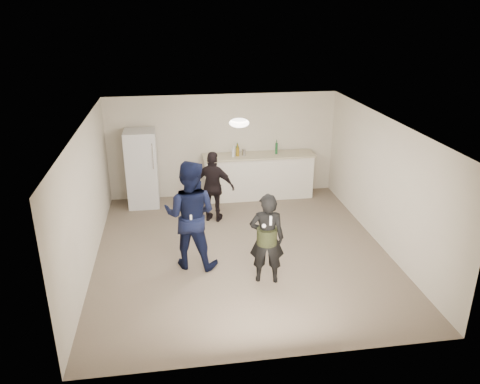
{
  "coord_description": "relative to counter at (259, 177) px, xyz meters",
  "views": [
    {
      "loc": [
        -1.21,
        -7.87,
        4.41
      ],
      "look_at": [
        0.0,
        0.2,
        1.15
      ],
      "focal_mm": 35.0,
      "sensor_mm": 36.0,
      "label": 1
    }
  ],
  "objects": [
    {
      "name": "nunchuk_man",
      "position": [
        -1.68,
        -3.27,
        0.45
      ],
      "size": [
        0.07,
        0.07,
        0.07
      ],
      "primitive_type": "sphere",
      "color": "white",
      "rests_on": "man"
    },
    {
      "name": "fridge_handle",
      "position": [
        -2.48,
        -0.44,
        0.78
      ],
      "size": [
        0.02,
        0.02,
        0.6
      ],
      "primitive_type": "cylinder",
      "color": "silver",
      "rests_on": "fridge"
    },
    {
      "name": "bottle_cluster",
      "position": [
        -0.32,
        -0.02,
        0.68
      ],
      "size": [
        1.12,
        0.14,
        0.27
      ],
      "color": "#8A6714",
      "rests_on": "counter_top"
    },
    {
      "name": "fridge",
      "position": [
        -2.76,
        -0.07,
        0.38
      ],
      "size": [
        0.7,
        0.7,
        1.8
      ],
      "primitive_type": "cube",
      "color": "silver",
      "rests_on": "floor"
    },
    {
      "name": "wall_back",
      "position": [
        -0.83,
        0.33,
        0.72
      ],
      "size": [
        6.0,
        0.0,
        6.0
      ],
      "primitive_type": "plane",
      "rotation": [
        1.57,
        0.0,
        0.0
      ],
      "color": "beige",
      "rests_on": "floor"
    },
    {
      "name": "remote_woman",
      "position": [
        -0.57,
        -4.0,
        0.72
      ],
      "size": [
        0.04,
        0.04,
        0.15
      ],
      "primitive_type": "cube",
      "color": "silver",
      "rests_on": "woman"
    },
    {
      "name": "wall_right",
      "position": [
        1.92,
        -2.67,
        0.72
      ],
      "size": [
        0.0,
        6.0,
        6.0
      ],
      "primitive_type": "plane",
      "rotation": [
        1.57,
        0.0,
        -1.57
      ],
      "color": "beige",
      "rests_on": "floor"
    },
    {
      "name": "wall_front",
      "position": [
        -0.83,
        -5.67,
        0.72
      ],
      "size": [
        6.0,
        0.0,
        6.0
      ],
      "primitive_type": "plane",
      "rotation": [
        -1.57,
        0.0,
        0.0
      ],
      "color": "beige",
      "rests_on": "floor"
    },
    {
      "name": "remote_man",
      "position": [
        -1.8,
        -3.3,
        0.53
      ],
      "size": [
        0.04,
        0.04,
        0.15
      ],
      "primitive_type": "cube",
      "color": "silver",
      "rests_on": "man"
    },
    {
      "name": "nunchuk_woman",
      "position": [
        -0.67,
        -3.97,
        0.62
      ],
      "size": [
        0.07,
        0.07,
        0.07
      ],
      "primitive_type": "sphere",
      "color": "white",
      "rests_on": "woman"
    },
    {
      "name": "shaker",
      "position": [
        -0.37,
        -0.04,
        0.65
      ],
      "size": [
        0.08,
        0.08,
        0.17
      ],
      "primitive_type": "cylinder",
      "color": "#B1B0B4",
      "rests_on": "counter_top"
    },
    {
      "name": "wall_left",
      "position": [
        -3.58,
        -2.67,
        0.72
      ],
      "size": [
        0.0,
        6.0,
        6.0
      ],
      "primitive_type": "plane",
      "rotation": [
        1.57,
        0.0,
        1.57
      ],
      "color": "beige",
      "rests_on": "floor"
    },
    {
      "name": "camo_shorts",
      "position": [
        -0.57,
        -3.75,
        0.32
      ],
      "size": [
        0.34,
        0.34,
        0.28
      ],
      "primitive_type": "cylinder",
      "color": "#2F391A",
      "rests_on": "woman"
    },
    {
      "name": "ceiling",
      "position": [
        -0.83,
        -2.67,
        1.98
      ],
      "size": [
        6.0,
        6.0,
        0.0
      ],
      "primitive_type": "plane",
      "rotation": [
        3.14,
        0.0,
        0.0
      ],
      "color": "silver",
      "rests_on": "wall_back"
    },
    {
      "name": "man",
      "position": [
        -1.8,
        -3.02,
        0.47
      ],
      "size": [
        1.15,
        1.02,
        1.99
      ],
      "primitive_type": "imported",
      "rotation": [
        0.0,
        0.0,
        2.82
      ],
      "color": "#0F1740",
      "rests_on": "floor"
    },
    {
      "name": "floor",
      "position": [
        -0.83,
        -2.67,
        -0.53
      ],
      "size": [
        6.0,
        6.0,
        0.0
      ],
      "primitive_type": "plane",
      "color": "#6B5B4C",
      "rests_on": "ground"
    },
    {
      "name": "ceiling_dome",
      "position": [
        -0.83,
        -2.37,
        1.93
      ],
      "size": [
        0.36,
        0.36,
        0.16
      ],
      "primitive_type": "ellipsoid",
      "color": "white",
      "rests_on": "ceiling"
    },
    {
      "name": "counter",
      "position": [
        0.0,
        0.0,
        0.0
      ],
      "size": [
        2.6,
        0.56,
        1.05
      ],
      "primitive_type": "cube",
      "color": "white",
      "rests_on": "floor"
    },
    {
      "name": "counter_top",
      "position": [
        0.0,
        0.0,
        0.55
      ],
      "size": [
        2.68,
        0.64,
        0.04
      ],
      "primitive_type": "cube",
      "color": "beige",
      "rests_on": "counter"
    },
    {
      "name": "spectator",
      "position": [
        -1.21,
        -1.18,
        0.26
      ],
      "size": [
        0.99,
        0.7,
        1.57
      ],
      "primitive_type": "imported",
      "rotation": [
        0.0,
        0.0,
        2.76
      ],
      "color": "black",
      "rests_on": "floor"
    },
    {
      "name": "woman",
      "position": [
        -0.57,
        -3.75,
        0.28
      ],
      "size": [
        0.65,
        0.49,
        1.61
      ],
      "primitive_type": "imported",
      "rotation": [
        0.0,
        0.0,
        2.95
      ],
      "color": "black",
      "rests_on": "floor"
    }
  ]
}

